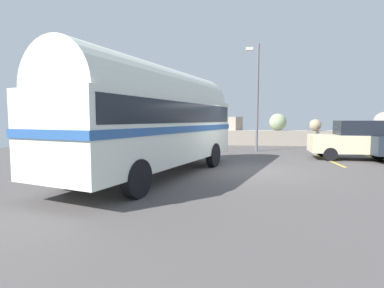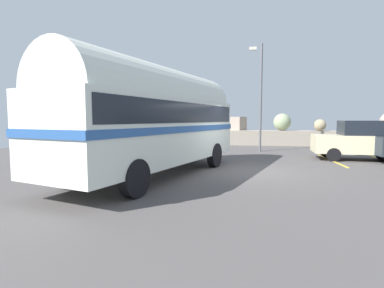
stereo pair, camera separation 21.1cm
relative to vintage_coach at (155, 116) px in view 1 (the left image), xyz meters
name	(u,v)px [view 1 (the left image)]	position (x,y,z in m)	size (l,w,h in m)	color
ground	(249,171)	(3.20, 1.37, -2.04)	(32.00, 26.00, 0.02)	#504C4B
breakwater	(245,135)	(3.57, 13.16, -1.29)	(31.36, 2.32, 2.46)	gray
vintage_coach	(155,116)	(0.00, 0.00, 0.00)	(4.87, 8.91, 3.70)	black
parked_car_nearest	(357,140)	(8.48, 5.21, -1.08)	(4.23, 2.05, 1.86)	black
lamp_post	(256,92)	(4.00, 8.48, 1.54)	(0.77, 0.94, 6.36)	#5B5B60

